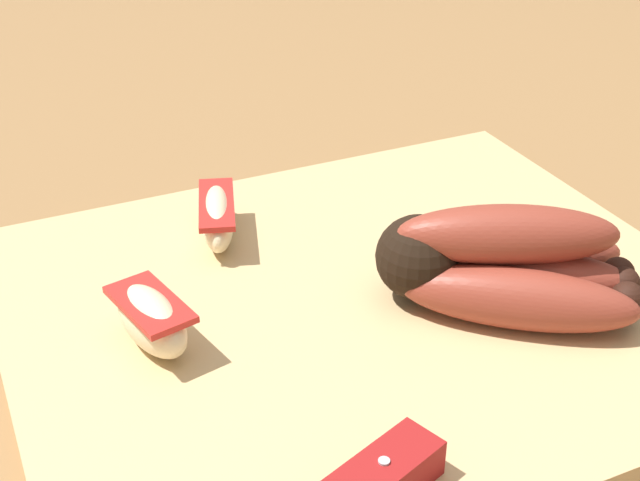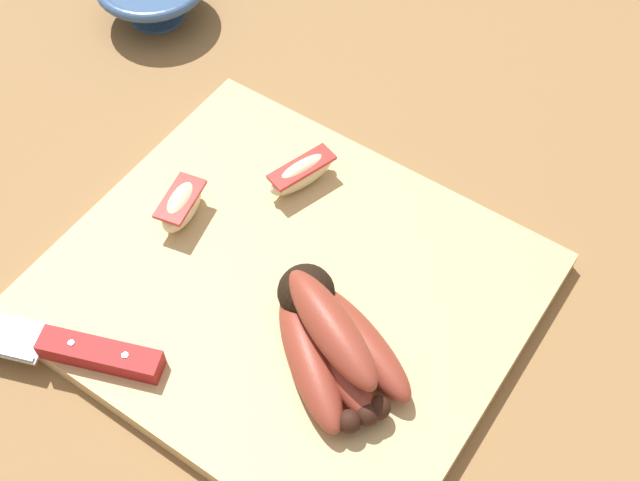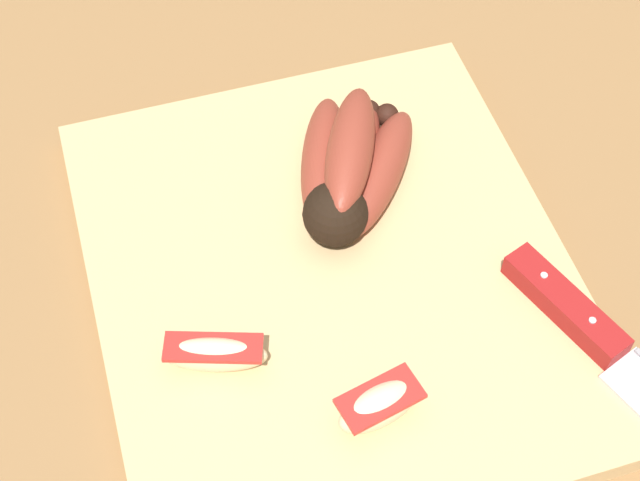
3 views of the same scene
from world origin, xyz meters
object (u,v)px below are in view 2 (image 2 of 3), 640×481
at_px(banana_bunch, 330,339).
at_px(apple_wedge_middle, 302,173).
at_px(chefs_knife, 45,343).
at_px(apple_wedge_near, 182,205).

distance_m(banana_bunch, apple_wedge_middle, 0.18).
distance_m(banana_bunch, chefs_knife, 0.23).
bearing_deg(chefs_knife, apple_wedge_near, 87.36).
bearing_deg(apple_wedge_middle, apple_wedge_near, -126.14).
relative_size(chefs_knife, apple_wedge_middle, 3.77).
xyz_separation_m(banana_bunch, apple_wedge_middle, (-0.12, 0.13, -0.01)).
relative_size(banana_bunch, apple_wedge_middle, 2.03).
height_order(chefs_knife, apple_wedge_near, apple_wedge_near).
bearing_deg(apple_wedge_near, apple_wedge_middle, 53.86).
height_order(banana_bunch, apple_wedge_middle, banana_bunch).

